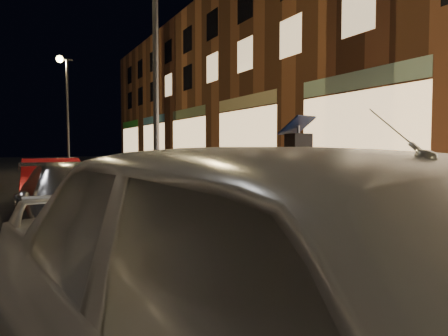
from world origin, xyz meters
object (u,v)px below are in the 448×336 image
barrier_bldgside (341,194)px  barrier_back (266,192)px  barrier_kerbside (249,201)px  car_silver (82,246)px  parking_kiosk (298,175)px  barrier_front (339,205)px  car_red (52,209)px

barrier_bldgside → barrier_back: bearing=37.7°
barrier_kerbside → car_silver: bearing=57.0°
parking_kiosk → barrier_front: 1.02m
barrier_back → car_red: barrier_back is taller
barrier_kerbside → barrier_bldgside: 1.90m
parking_kiosk → barrier_front: size_ratio=1.40×
parking_kiosk → barrier_kerbside: 1.02m
barrier_kerbside → car_red: bearing=14.6°
barrier_front → barrier_back: (0.00, 1.90, 0.00)m
barrier_front → car_silver: bearing=135.9°
barrier_back → car_red: bearing=123.8°
barrier_kerbside → car_silver: size_ratio=0.29×
parking_kiosk → car_silver: (-3.28, 0.92, -1.01)m
barrier_back → barrier_front: bearing=-96.3°
barrier_back → car_silver: size_ratio=0.29×
barrier_bldgside → car_red: bearing=33.8°
parking_kiosk → car_red: bearing=114.9°
parking_kiosk → car_silver: 3.55m
barrier_front → barrier_kerbside: (-0.95, 0.95, 0.00)m
parking_kiosk → car_red: parking_kiosk is taller
barrier_kerbside → car_silver: barrier_kerbside is taller
barrier_bldgside → car_silver: (-4.23, 0.92, -0.63)m
barrier_back → barrier_bldgside: size_ratio=1.00×
barrier_back → barrier_bldgside: 1.34m
parking_kiosk → barrier_bldgside: size_ratio=1.40×
barrier_bldgside → car_silver: bearing=70.4°
barrier_front → barrier_kerbside: bearing=120.7°
car_red → barrier_kerbside: bearing=-61.4°
barrier_front → car_silver: barrier_front is taller
barrier_front → barrier_back: same height
barrier_front → barrier_bldgside: 1.34m
barrier_bldgside → car_red: size_ratio=0.34×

